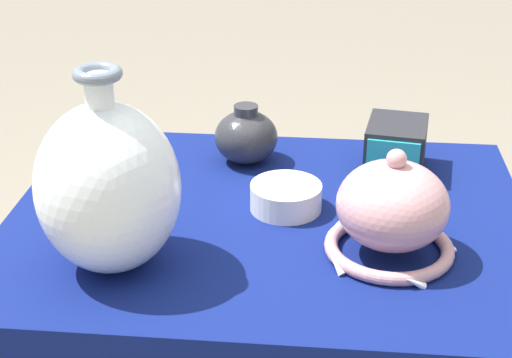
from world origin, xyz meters
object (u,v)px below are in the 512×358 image
(pot_squat_ivory, at_px, (286,197))
(jar_round_charcoal, at_px, (246,136))
(vase_dome_bell, at_px, (392,213))
(vase_tall_bulbous, at_px, (108,187))
(bowl_shallow_cobalt, at_px, (121,175))
(mosaic_tile_box, at_px, (396,147))

(pot_squat_ivory, height_order, jar_round_charcoal, jar_round_charcoal)
(vase_dome_bell, distance_m, pot_squat_ivory, 0.23)
(pot_squat_ivory, bearing_deg, vase_tall_bulbous, -140.64)
(vase_dome_bell, relative_size, bowl_shallow_cobalt, 1.76)
(pot_squat_ivory, xyz_separation_m, jar_round_charcoal, (-0.09, 0.19, 0.03))
(jar_round_charcoal, bearing_deg, mosaic_tile_box, -2.04)
(vase_tall_bulbous, distance_m, bowl_shallow_cobalt, 0.30)
(pot_squat_ivory, distance_m, bowl_shallow_cobalt, 0.32)
(vase_tall_bulbous, height_order, vase_dome_bell, vase_tall_bulbous)
(mosaic_tile_box, distance_m, jar_round_charcoal, 0.29)
(vase_tall_bulbous, xyz_separation_m, bowl_shallow_cobalt, (-0.06, 0.27, -0.11))
(mosaic_tile_box, height_order, jar_round_charcoal, jar_round_charcoal)
(mosaic_tile_box, distance_m, pot_squat_ivory, 0.27)
(vase_dome_bell, height_order, jar_round_charcoal, vase_dome_bell)
(vase_tall_bulbous, distance_m, jar_round_charcoal, 0.44)
(vase_tall_bulbous, relative_size, bowl_shallow_cobalt, 2.56)
(jar_round_charcoal, bearing_deg, vase_dome_bell, -51.03)
(vase_dome_bell, distance_m, bowl_shallow_cobalt, 0.53)
(mosaic_tile_box, bearing_deg, vase_tall_bulbous, -130.65)
(vase_dome_bell, height_order, pot_squat_ivory, vase_dome_bell)
(vase_tall_bulbous, bearing_deg, pot_squat_ivory, 39.36)
(vase_tall_bulbous, xyz_separation_m, pot_squat_ivory, (0.26, 0.21, -0.11))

